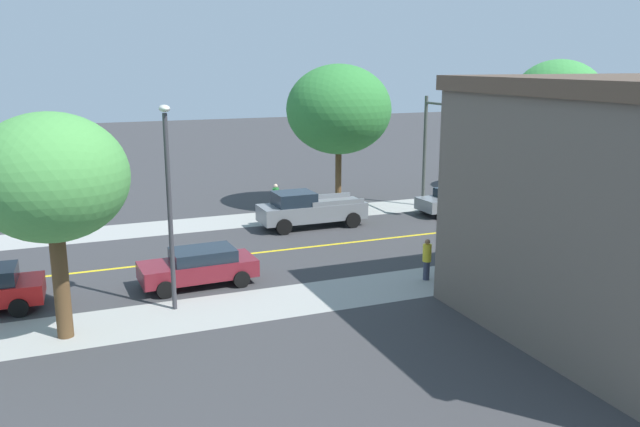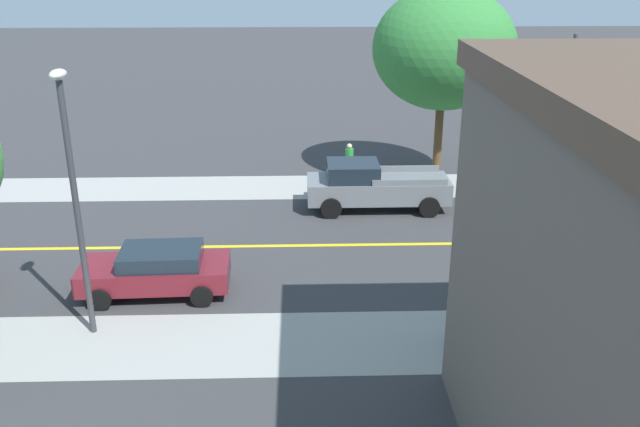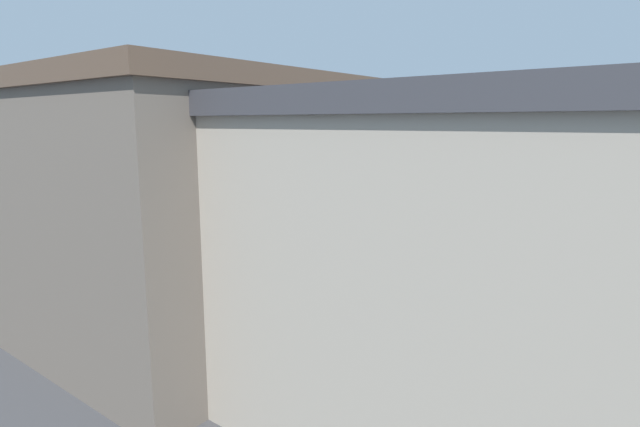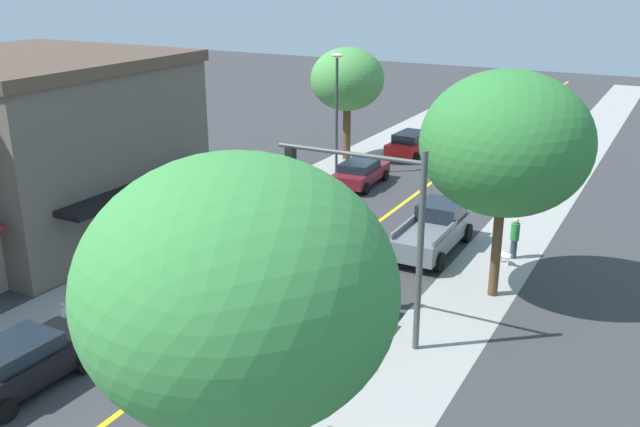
% 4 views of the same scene
% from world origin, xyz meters
% --- Properties ---
extents(sidewalk_right, '(3.08, 126.00, 0.01)m').
position_xyz_m(sidewalk_right, '(6.21, 0.00, 0.00)').
color(sidewalk_right, '#9E9E99').
rests_on(sidewalk_right, ground).
extents(street_tree_right_corner, '(5.93, 5.93, 8.26)m').
position_xyz_m(street_tree_right_corner, '(6.93, 7.25, 5.73)').
color(street_tree_right_corner, brown).
rests_on(street_tree_right_corner, ground).
extents(traffic_light_mast, '(5.01, 0.32, 6.45)m').
position_xyz_m(traffic_light_mast, '(4.32, 2.24, 4.34)').
color(traffic_light_mast, '#474C47').
rests_on(traffic_light_mast, ground).
extents(street_lamp, '(0.70, 0.36, 7.00)m').
position_xyz_m(street_lamp, '(-5.49, 18.85, 4.28)').
color(street_lamp, '#38383D').
rests_on(street_lamp, ground).
extents(maroon_sedan_left_curb, '(2.20, 4.41, 1.42)m').
position_xyz_m(maroon_sedan_left_curb, '(-3.32, 17.53, 0.76)').
color(maroon_sedan_left_curb, maroon).
rests_on(maroon_sedan_left_curb, ground).
extents(grey_sedan_right_curb, '(2.16, 4.19, 1.44)m').
position_xyz_m(grey_sedan_right_curb, '(3.31, 1.70, 0.76)').
color(grey_sedan_right_curb, slate).
rests_on(grey_sedan_right_curb, ground).
extents(grey_pickup_truck, '(2.19, 5.52, 1.90)m').
position_xyz_m(grey_pickup_truck, '(3.51, 10.40, 0.94)').
color(grey_pickup_truck, slate).
rests_on(grey_pickup_truck, ground).
extents(pedestrian_yellow_shirt, '(0.34, 0.34, 1.65)m').
position_xyz_m(pedestrian_yellow_shirt, '(-6.05, 9.15, 0.87)').
color(pedestrian_yellow_shirt, '#33384C').
rests_on(pedestrian_yellow_shirt, ground).
extents(pedestrian_green_shirt, '(0.36, 0.36, 1.77)m').
position_xyz_m(pedestrian_green_shirt, '(6.74, 11.12, 0.93)').
color(pedestrian_green_shirt, '#33384C').
rests_on(pedestrian_green_shirt, ground).
extents(small_dog, '(0.69, 0.58, 0.56)m').
position_xyz_m(small_dog, '(6.63, 10.29, 0.37)').
color(small_dog, silver).
rests_on(small_dog, ground).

